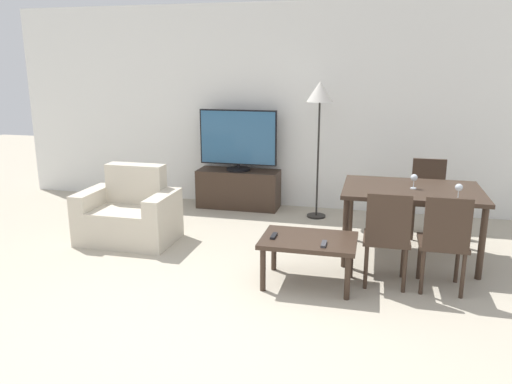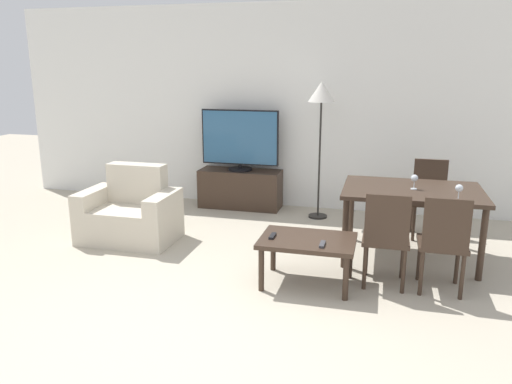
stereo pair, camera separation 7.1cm
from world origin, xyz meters
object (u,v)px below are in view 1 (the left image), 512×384
Objects in this scene: dining_chair_near at (387,234)px; floor_lamp at (320,100)px; wine_glass_left at (414,179)px; wine_glass_center at (459,188)px; tv at (238,140)px; remote_secondary at (274,236)px; tv_stand at (239,189)px; dining_chair_near_right at (444,239)px; armchair at (130,215)px; coffee_table at (309,244)px; dining_chair_far at (428,194)px; dining_table at (412,196)px; remote_primary at (324,244)px.

dining_chair_near is 0.51× the size of floor_lamp.
wine_glass_center is (0.37, -0.33, 0.00)m from wine_glass_left.
tv is at bearing 146.24° from wine_glass_center.
floor_lamp is 2.34m from remote_secondary.
floor_lamp is (1.10, -0.20, 1.23)m from tv_stand.
floor_lamp reaches higher than dining_chair_near_right.
dining_chair_near_right is 5.95× the size of wine_glass_left.
armchair is 2.20m from coffee_table.
floor_lamp is at bearing 86.41° from remote_secondary.
dining_chair_near is (1.94, -2.14, -0.45)m from tv.
armchair is at bearing -162.96° from dining_chair_far.
dining_table reaches higher than remote_secondary.
floor_lamp reaches higher than remote_secondary.
wine_glass_left is at bearing 52.86° from remote_primary.
remote_primary is (0.32, -2.19, -1.05)m from floor_lamp.
armchair is 1.18× the size of dining_chair_far.
dining_chair_far is at bearing -16.33° from floor_lamp.
wine_glass_center is at bearing 31.00° from remote_primary.
remote_secondary is at bearing -130.23° from dining_chair_far.
remote_secondary is (0.97, -2.28, 0.18)m from tv_stand.
dining_chair_near is at bearing 180.00° from dining_chair_near_right.
armchair is 0.97× the size of tv.
wine_glass_left and wine_glass_center have the same top height.
tv reaches higher than remote_primary.
wine_glass_left is at bearing 36.62° from remote_secondary.
remote_secondary is (-1.44, -1.70, -0.04)m from dining_chair_far.
tv_stand is 1.33× the size of coffee_table.
floor_lamp is (-1.07, 1.16, 0.85)m from dining_table.
dining_chair_near reaches higher than tv_stand.
tv_stand is at bearing 120.78° from remote_primary.
dining_chair_near is at bearing -106.72° from dining_table.
dining_chair_near_right is at bearing 5.30° from coffee_table.
tv_stand is at bearing 146.20° from wine_glass_center.
wine_glass_left is 0.49m from wine_glass_center.
wine_glass_center is (0.61, 0.43, 0.34)m from dining_chair_near.
wine_glass_left is at bearing 43.63° from coffee_table.
remote_secondary is 1.03× the size of wine_glass_left.
dining_chair_far reaches higher than dining_table.
remote_secondary is (-0.97, -0.14, -0.04)m from dining_chair_near.
dining_chair_far is 2.23m from remote_secondary.
armchair is at bearing 158.14° from remote_secondary.
armchair is 7.02× the size of wine_glass_left.
dining_chair_near and dining_chair_far have the same top height.
remote_secondary is at bearing -67.03° from tv.
dining_table is at bearing 112.70° from wine_glass_left.
remote_secondary is 1.03× the size of wine_glass_center.
coffee_table is 1.46m from wine_glass_center.
dining_chair_near_right is (2.41, -2.14, -0.45)m from tv.
dining_chair_far is 0.51× the size of floor_lamp.
coffee_table is at bearing -60.42° from tv_stand.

